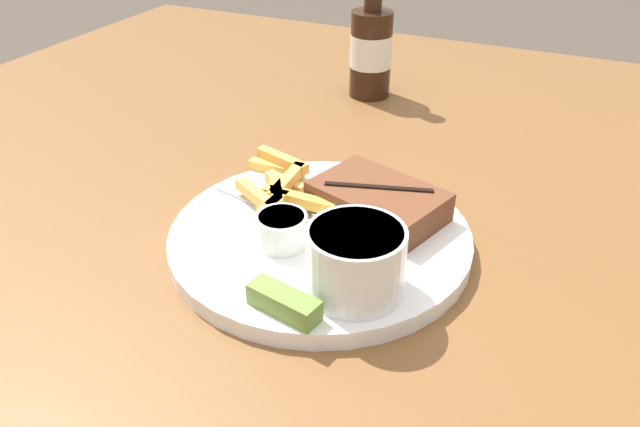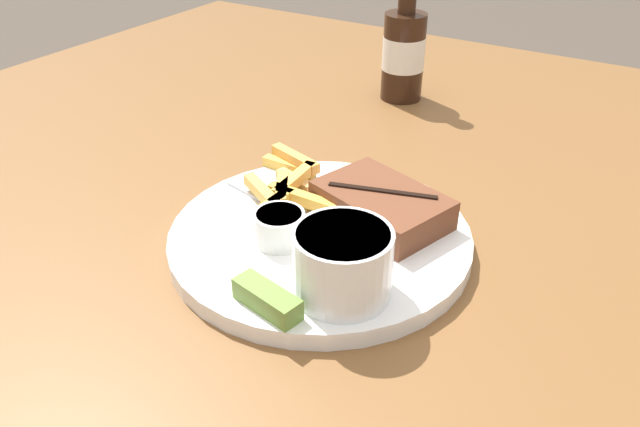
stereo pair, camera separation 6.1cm
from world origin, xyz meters
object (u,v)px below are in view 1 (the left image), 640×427
at_px(dipping_sauce_cup, 282,229).
at_px(pickle_spear, 284,302).
at_px(steak_portion, 378,201).
at_px(fork_utensil, 261,204).
at_px(coleslaw_cup, 356,258).
at_px(dinner_plate, 320,238).
at_px(beer_bottle, 371,48).

distance_m(dipping_sauce_cup, pickle_spear, 0.10).
height_order(steak_portion, fork_utensil, steak_portion).
distance_m(coleslaw_cup, pickle_spear, 0.07).
bearing_deg(dinner_plate, steak_portion, 51.67).
xyz_separation_m(steak_portion, dipping_sauce_cup, (-0.07, -0.09, 0.00)).
bearing_deg(coleslaw_cup, steak_portion, 101.45).
relative_size(fork_utensil, beer_bottle, 0.64).
height_order(steak_portion, dipping_sauce_cup, steak_portion).
distance_m(pickle_spear, fork_utensil, 0.17).
relative_size(pickle_spear, beer_bottle, 0.33).
bearing_deg(coleslaw_cup, pickle_spear, -129.42).
relative_size(steak_portion, beer_bottle, 0.72).
bearing_deg(pickle_spear, dipping_sauce_cup, 118.70).
height_order(dipping_sauce_cup, fork_utensil, dipping_sauce_cup).
xyz_separation_m(dipping_sauce_cup, beer_bottle, (-0.08, 0.45, 0.04)).
distance_m(steak_portion, dipping_sauce_cup, 0.11).
bearing_deg(pickle_spear, steak_portion, 84.48).
bearing_deg(pickle_spear, dinner_plate, 101.16).
bearing_deg(steak_portion, pickle_spear, -95.52).
distance_m(dipping_sauce_cup, fork_utensil, 0.08).
relative_size(steak_portion, coleslaw_cup, 1.75).
relative_size(dinner_plate, fork_utensil, 2.27).
height_order(dipping_sauce_cup, pickle_spear, dipping_sauce_cup).
xyz_separation_m(dinner_plate, pickle_spear, (0.02, -0.12, 0.02)).
height_order(coleslaw_cup, pickle_spear, coleslaw_cup).
height_order(coleslaw_cup, beer_bottle, beer_bottle).
xyz_separation_m(steak_portion, fork_utensil, (-0.12, -0.04, -0.01)).
distance_m(pickle_spear, beer_bottle, 0.55).
bearing_deg(dipping_sauce_cup, pickle_spear, -61.30).
bearing_deg(dinner_plate, pickle_spear, -78.84).
xyz_separation_m(dinner_plate, beer_bottle, (-0.10, 0.41, 0.07)).
xyz_separation_m(pickle_spear, beer_bottle, (-0.13, 0.53, 0.05)).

